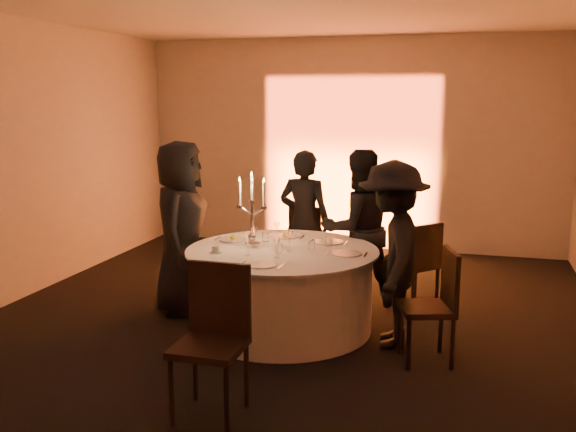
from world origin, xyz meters
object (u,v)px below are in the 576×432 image
(chair_left, at_px, (176,256))
(coffee_cup, at_px, (216,250))
(guest_back_right, at_px, (358,229))
(chair_front, at_px, (214,330))
(candelabra, at_px, (252,220))
(guest_left, at_px, (181,228))
(chair_back_left, at_px, (308,238))
(guest_back_left, at_px, (304,221))
(guest_right, at_px, (392,254))
(chair_right, at_px, (436,300))
(chair_back_right, at_px, (420,260))
(banquet_table, at_px, (282,289))

(chair_left, xyz_separation_m, coffee_cup, (0.80, -0.84, 0.32))
(guest_back_right, bearing_deg, chair_front, 44.47)
(guest_back_right, distance_m, coffee_cup, 1.61)
(candelabra, bearing_deg, guest_left, 171.59)
(chair_left, relative_size, chair_back_left, 0.96)
(guest_left, bearing_deg, chair_front, -159.92)
(chair_back_left, relative_size, candelabra, 1.27)
(guest_back_left, relative_size, guest_right, 0.98)
(guest_right, bearing_deg, guest_back_right, -161.18)
(chair_front, distance_m, guest_back_right, 2.63)
(guest_left, distance_m, guest_right, 2.18)
(guest_right, bearing_deg, chair_right, 48.10)
(chair_back_right, height_order, chair_right, chair_right)
(chair_back_right, relative_size, guest_left, 0.51)
(chair_left, height_order, chair_back_left, chair_back_left)
(chair_back_right, bearing_deg, guest_back_left, -55.36)
(chair_left, relative_size, candelabra, 1.21)
(chair_left, bearing_deg, guest_back_right, -104.51)
(chair_back_right, xyz_separation_m, candelabra, (-1.52, -0.94, 0.52))
(guest_left, xyz_separation_m, guest_back_left, (1.03, 1.02, -0.07))
(chair_back_left, distance_m, chair_back_right, 1.52)
(chair_back_right, xyz_separation_m, chair_right, (0.23, -1.43, 0.04))
(chair_left, bearing_deg, chair_back_left, -69.99)
(chair_back_right, distance_m, guest_right, 1.20)
(chair_back_right, distance_m, guest_left, 2.49)
(chair_front, bearing_deg, guest_right, 56.73)
(guest_back_right, height_order, coffee_cup, guest_back_right)
(chair_back_right, relative_size, guest_back_right, 0.54)
(chair_back_right, bearing_deg, guest_right, 35.09)
(guest_back_right, xyz_separation_m, coffee_cup, (-1.11, -1.16, -0.02))
(banquet_table, height_order, guest_back_right, guest_back_right)
(banquet_table, bearing_deg, chair_right, -15.69)
(chair_front, height_order, guest_back_left, guest_back_left)
(guest_back_left, bearing_deg, chair_back_right, 175.83)
(banquet_table, bearing_deg, guest_back_right, 56.93)
(banquet_table, bearing_deg, chair_left, 157.96)
(chair_front, bearing_deg, chair_back_left, 92.90)
(guest_right, bearing_deg, chair_front, -39.78)
(chair_left, relative_size, guest_left, 0.50)
(chair_left, distance_m, chair_back_left, 1.63)
(chair_left, distance_m, chair_back_right, 2.59)
(guest_back_right, height_order, candelabra, guest_back_right)
(guest_back_left, height_order, candelabra, guest_back_left)
(guest_back_left, height_order, guest_right, guest_right)
(banquet_table, xyz_separation_m, chair_back_left, (-0.17, 1.68, 0.12))
(chair_front, xyz_separation_m, guest_right, (1.03, 1.57, 0.23))
(guest_back_left, relative_size, candelabra, 2.24)
(chair_front, xyz_separation_m, guest_left, (-1.12, 1.90, 0.28))
(guest_left, height_order, guest_back_left, guest_left)
(banquet_table, distance_m, guest_right, 1.13)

